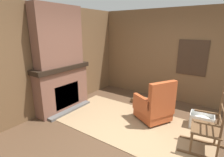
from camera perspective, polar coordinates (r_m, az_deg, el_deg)
name	(u,v)px	position (r m, az deg, el deg)	size (l,w,h in m)	color
ground_plane	(134,135)	(3.76, 7.33, -17.86)	(14.00, 14.00, 0.00)	#4C3523
wood_panel_wall_left	(55,59)	(4.74, -18.14, 5.96)	(0.06, 5.24, 2.65)	brown
wood_panel_wall_back	(175,56)	(5.38, 19.84, 6.92)	(5.24, 0.09, 2.65)	brown
fireplace_hearth	(63,88)	(4.74, -15.75, -3.01)	(0.57, 1.56, 1.19)	brown
chimney_breast	(58,36)	(4.51, -17.14, 13.07)	(0.32, 1.28, 1.44)	brown
area_rug	(130,123)	(4.13, 5.87, -14.34)	(3.50, 1.78, 0.01)	#997A56
armchair	(154,107)	(4.17, 13.69, -8.97)	(0.93, 0.92, 1.02)	#A84723
rocking_chair	(208,130)	(3.53, 28.83, -14.62)	(0.87, 0.61, 1.15)	brown
firewood_stack	(139,100)	(5.25, 8.88, -6.84)	(0.41, 0.34, 0.13)	brown
laundry_basket	(202,121)	(4.36, 27.19, -12.16)	(0.51, 0.40, 0.32)	white
oil_lamp_vase	(44,64)	(4.35, -21.38, 4.47)	(0.09, 0.09, 0.31)	silver
storage_case	(63,62)	(4.68, -15.74, 5.06)	(0.18, 0.25, 0.12)	black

